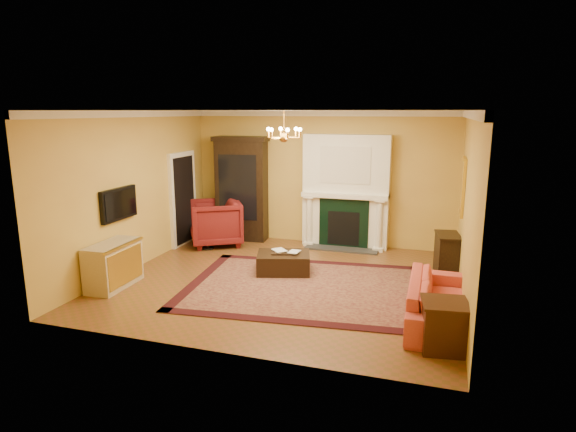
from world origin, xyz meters
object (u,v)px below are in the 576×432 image
at_px(leather_ottoman, 284,263).
at_px(end_table, 444,327).
at_px(commode, 113,265).
at_px(console_table, 447,255).
at_px(pedestal_table, 207,232).
at_px(coral_sofa, 439,294).
at_px(wingback_armchair, 216,221).
at_px(china_cabinet, 242,191).

bearing_deg(leather_ottoman, end_table, -54.35).
xyz_separation_m(commode, console_table, (5.51, 2.42, -0.02)).
bearing_deg(pedestal_table, coral_sofa, -25.95).
bearing_deg(wingback_armchair, end_table, 22.67).
xyz_separation_m(wingback_armchair, pedestal_table, (-0.02, -0.39, -0.17)).
height_order(commode, end_table, commode).
bearing_deg(wingback_armchair, leather_ottoman, 24.97).
relative_size(commode, coral_sofa, 0.50).
height_order(coral_sofa, end_table, coral_sofa).
distance_m(commode, leather_ottoman, 3.03).
bearing_deg(china_cabinet, commode, -108.60).
distance_m(commode, coral_sofa, 5.38).
relative_size(wingback_armchair, coral_sofa, 0.53).
distance_m(china_cabinet, pedestal_table, 1.37).
bearing_deg(commode, leather_ottoman, 29.84).
xyz_separation_m(commode, leather_ottoman, (2.58, 1.58, -0.19)).
bearing_deg(pedestal_table, china_cabinet, 68.96).
bearing_deg(end_table, wingback_armchair, 143.63).
height_order(pedestal_table, coral_sofa, coral_sofa).
height_order(wingback_armchair, console_table, wingback_armchair).
height_order(wingback_armchair, pedestal_table, wingback_armchair).
bearing_deg(leather_ottoman, console_table, -0.50).
height_order(coral_sofa, leather_ottoman, coral_sofa).
xyz_separation_m(pedestal_table, leather_ottoman, (2.10, -1.02, -0.19)).
bearing_deg(leather_ottoman, commode, -164.88).
relative_size(pedestal_table, commode, 0.64).
distance_m(china_cabinet, wingback_armchair, 0.97).
height_order(commode, coral_sofa, coral_sofa).
xyz_separation_m(china_cabinet, leather_ottoman, (1.69, -2.07, -0.96)).
relative_size(pedestal_table, console_table, 0.90).
bearing_deg(leather_ottoman, pedestal_table, 137.73).
height_order(coral_sofa, console_table, coral_sofa).
relative_size(commode, end_table, 1.71).
height_order(china_cabinet, console_table, china_cabinet).
height_order(console_table, leather_ottoman, console_table).
relative_size(coral_sofa, console_table, 2.84).
bearing_deg(china_cabinet, console_table, -19.90).
relative_size(china_cabinet, pedestal_table, 3.46).
relative_size(pedestal_table, coral_sofa, 0.32).
bearing_deg(china_cabinet, coral_sofa, -42.35).
distance_m(coral_sofa, console_table, 2.20).
bearing_deg(china_cabinet, wingback_armchair, -125.17).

